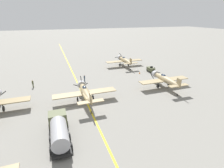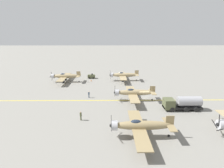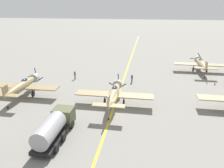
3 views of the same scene
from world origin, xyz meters
TOP-DOWN VIEW (x-y plane):
  - ground_plane at (0.00, 0.00)m, footprint 400.00×400.00m
  - taxiway_stripe at (0.00, 0.00)m, footprint 0.30×160.00m
  - airplane_far_right at (16.90, 23.12)m, footprint 12.00×9.98m
  - airplane_mid_center at (-0.08, 2.43)m, footprint 12.00×9.98m
  - airplane_mid_left at (-15.70, 3.41)m, footprint 12.00×9.98m
  - airplane_mid_right at (18.38, 3.51)m, footprint 12.00×9.98m
  - fuel_tanker at (-5.54, -7.25)m, footprint 2.68×8.00m
  - tow_tractor at (21.69, 14.88)m, footprint 1.57×2.60m
  - ground_crew_walking at (1.86, 13.50)m, footprint 0.37×0.37m
  - ground_crew_inspecting at (-10.05, 13.64)m, footprint 0.38×0.38m
  - traffic_cone at (17.91, 14.62)m, footprint 0.36×0.36m

SIDE VIEW (x-z plane):
  - ground_plane at x=0.00m, z-range 0.00..0.00m
  - taxiway_stripe at x=0.00m, z-range 0.00..0.01m
  - traffic_cone at x=17.91m, z-range 0.00..0.55m
  - tow_tractor at x=21.69m, z-range -0.11..1.69m
  - ground_crew_walking at x=1.86m, z-range 0.08..1.78m
  - ground_crew_inspecting at x=-10.05m, z-range 0.08..1.83m
  - fuel_tanker at x=-5.54m, z-range 0.02..3.00m
  - airplane_far_right at x=16.90m, z-range 0.19..3.84m
  - airplane_mid_center at x=-0.08m, z-range 0.11..3.91m
  - airplane_mid_left at x=-15.70m, z-range 0.11..3.91m
  - airplane_mid_right at x=18.38m, z-range 0.19..3.84m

